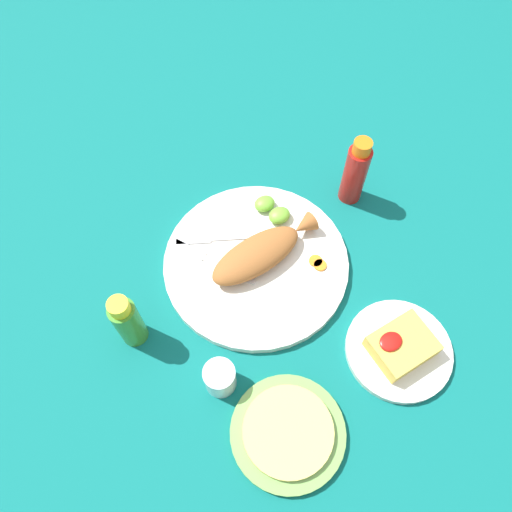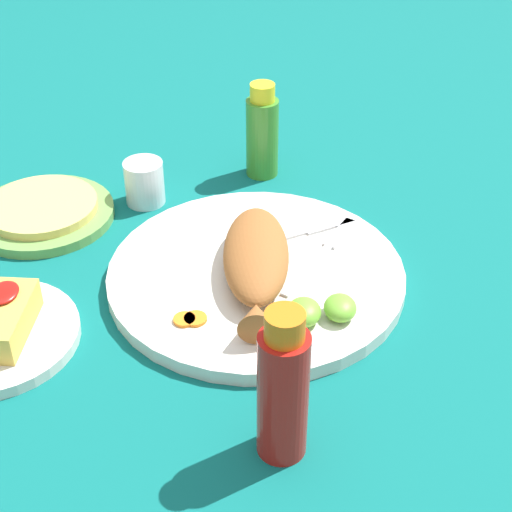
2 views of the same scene
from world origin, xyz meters
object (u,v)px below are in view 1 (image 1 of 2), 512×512
at_px(salt_cup, 220,378).
at_px(tortilla_plate, 288,433).
at_px(fork_near, 208,259).
at_px(hot_sauce_bottle_green, 128,321).
at_px(side_plate_fries, 398,350).
at_px(fried_fish, 261,252).
at_px(main_plate, 256,263).
at_px(fork_far, 216,239).
at_px(hot_sauce_bottle_red, 355,172).

relative_size(salt_cup, tortilla_plate, 0.32).
bearing_deg(fork_near, salt_cup, 126.85).
height_order(fork_near, hot_sauce_bottle_green, hot_sauce_bottle_green).
xyz_separation_m(fork_near, tortilla_plate, (0.04, 0.35, -0.01)).
height_order(salt_cup, side_plate_fries, salt_cup).
height_order(fried_fish, salt_cup, same).
height_order(hot_sauce_bottle_green, tortilla_plate, hot_sauce_bottle_green).
relative_size(fork_near, salt_cup, 2.67).
distance_m(main_plate, side_plate_fries, 0.31).
height_order(main_plate, fork_near, fork_near).
xyz_separation_m(hot_sauce_bottle_green, tortilla_plate, (-0.15, 0.29, -0.06)).
bearing_deg(tortilla_plate, main_plate, -111.64).
xyz_separation_m(main_plate, side_plate_fries, (-0.13, 0.28, -0.00)).
bearing_deg(hot_sauce_bottle_green, main_plate, -178.00).
distance_m(fried_fish, hot_sauce_bottle_green, 0.28).
relative_size(main_plate, salt_cup, 5.80).
height_order(salt_cup, tortilla_plate, salt_cup).
height_order(fork_near, fork_far, same).
xyz_separation_m(fried_fish, tortilla_plate, (0.13, 0.30, -0.03)).
bearing_deg(fried_fish, tortilla_plate, 62.67).
relative_size(hot_sauce_bottle_green, side_plate_fries, 0.75).
bearing_deg(fork_far, hot_sauce_bottle_green, 49.91).
xyz_separation_m(main_plate, tortilla_plate, (0.12, 0.30, -0.00)).
bearing_deg(main_plate, side_plate_fries, 114.46).
bearing_deg(hot_sauce_bottle_red, fork_far, -7.87).
xyz_separation_m(fork_far, hot_sauce_bottle_red, (-0.30, 0.04, 0.06)).
distance_m(fork_far, salt_cup, 0.28).
relative_size(fried_fish, tortilla_plate, 1.23).
bearing_deg(main_plate, fork_far, -62.75).
height_order(main_plate, fried_fish, fried_fish).
bearing_deg(fried_fish, fork_near, -32.97).
distance_m(fork_near, hot_sauce_bottle_green, 0.20).
xyz_separation_m(fork_near, side_plate_fries, (-0.21, 0.34, -0.01)).
height_order(main_plate, fork_far, fork_far).
distance_m(main_plate, fork_far, 0.10).
bearing_deg(fried_fish, hot_sauce_bottle_green, -1.92).
xyz_separation_m(hot_sauce_bottle_red, hot_sauce_bottle_green, (0.52, 0.05, -0.01)).
bearing_deg(salt_cup, tortilla_plate, 112.15).
relative_size(fork_far, hot_sauce_bottle_green, 1.20).
bearing_deg(tortilla_plate, hot_sauce_bottle_green, -63.45).
bearing_deg(hot_sauce_bottle_green, fried_fish, -177.92).
height_order(fork_near, side_plate_fries, fork_near).
bearing_deg(side_plate_fries, fork_near, -58.09).
relative_size(main_plate, fried_fish, 1.53).
xyz_separation_m(fried_fish, hot_sauce_bottle_red, (-0.25, -0.04, 0.04)).
bearing_deg(salt_cup, fried_fish, -137.38).
distance_m(fried_fish, side_plate_fries, 0.31).
bearing_deg(hot_sauce_bottle_green, fork_near, -162.18).
bearing_deg(hot_sauce_bottle_red, fried_fish, 9.49).
distance_m(fork_far, tortilla_plate, 0.39).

